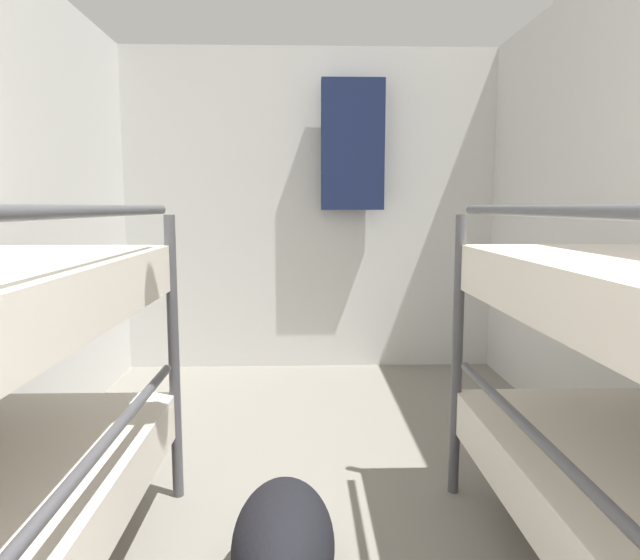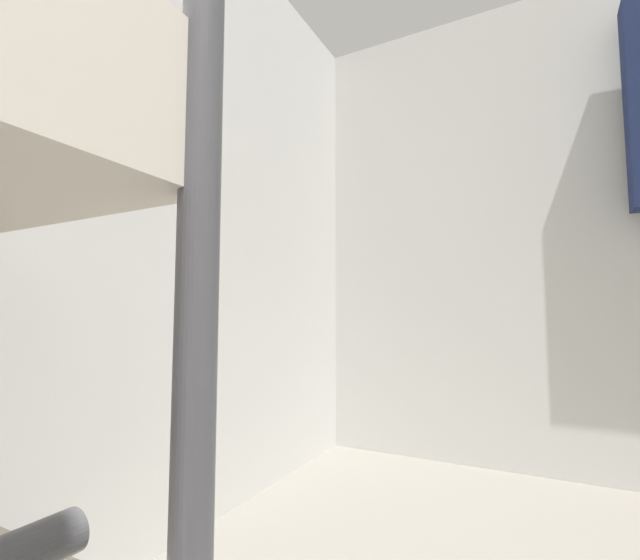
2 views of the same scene
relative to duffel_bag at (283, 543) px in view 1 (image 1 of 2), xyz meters
name	(u,v)px [view 1 (image 1 of 2)]	position (x,y,z in m)	size (l,w,h in m)	color
wall_back	(310,211)	(0.12, 2.57, 1.00)	(2.81, 0.06, 2.32)	silver
duffel_bag	(283,543)	(0.00, 0.00, 0.00)	(0.32, 0.60, 0.32)	black
hanging_coat	(353,145)	(0.41, 2.42, 1.46)	(0.44, 0.12, 0.90)	#192347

